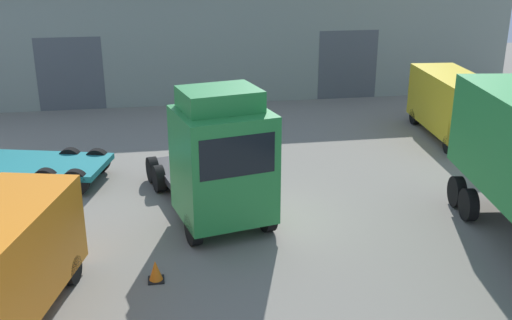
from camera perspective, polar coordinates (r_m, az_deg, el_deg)
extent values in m
plane|color=slate|center=(18.24, 0.77, -5.55)|extent=(60.00, 60.00, 0.00)
cube|color=gray|center=(34.77, -4.77, 11.61)|extent=(32.28, 8.17, 5.71)
cube|color=#4C5156|center=(31.08, -17.27, 7.82)|extent=(3.20, 0.08, 3.60)
cube|color=#4C5156|center=(32.44, 8.72, 8.96)|extent=(3.20, 0.08, 3.60)
cube|color=#28843D|center=(16.86, -3.16, -0.39)|extent=(2.96, 2.88, 3.10)
cube|color=#28843D|center=(16.50, -3.50, 5.80)|extent=(2.41, 2.09, 0.60)
cube|color=black|center=(15.61, -1.79, 0.36)|extent=(2.07, 0.53, 1.12)
cube|color=#232326|center=(20.07, -5.92, -1.43)|extent=(2.74, 4.00, 0.24)
cylinder|color=#B2B2B7|center=(19.89, -2.65, -2.08)|extent=(0.78, 1.19, 0.56)
cylinder|color=black|center=(17.31, 1.05, -5.36)|extent=(0.49, 0.95, 0.90)
cylinder|color=black|center=(16.65, -5.97, -6.56)|extent=(0.49, 0.95, 0.90)
cylinder|color=black|center=(20.81, -3.35, -0.93)|extent=(0.49, 0.95, 0.90)
cylinder|color=black|center=(20.26, -9.24, -1.75)|extent=(0.49, 0.95, 0.90)
cylinder|color=black|center=(21.61, -4.13, -0.14)|extent=(0.49, 0.95, 0.90)
cylinder|color=black|center=(21.08, -9.81, -0.91)|extent=(0.49, 0.95, 0.90)
cylinder|color=black|center=(19.04, 19.59, -4.03)|extent=(0.43, 1.01, 0.98)
cylinder|color=black|center=(19.90, 18.60, -2.87)|extent=(0.43, 1.01, 0.98)
cube|color=yellow|center=(26.68, 18.28, 5.19)|extent=(2.49, 5.88, 2.31)
cube|color=yellow|center=(24.67, 20.29, 2.09)|extent=(2.07, 1.07, 0.90)
cube|color=black|center=(24.71, 20.23, 4.95)|extent=(1.68, 0.23, 0.83)
cylinder|color=black|center=(25.55, 21.49, 1.46)|extent=(0.36, 0.74, 0.72)
cylinder|color=black|center=(24.85, 17.96, 1.39)|extent=(0.36, 0.74, 0.72)
cylinder|color=black|center=(29.13, 18.07, 4.04)|extent=(0.36, 0.74, 0.72)
cylinder|color=black|center=(28.52, 14.90, 4.03)|extent=(0.36, 0.74, 0.72)
cylinder|color=black|center=(15.50, -17.21, -9.95)|extent=(0.47, 0.77, 0.72)
cylinder|color=black|center=(16.19, -22.88, -9.35)|extent=(0.47, 0.77, 0.72)
cube|color=#197075|center=(22.16, -20.69, -0.41)|extent=(5.66, 3.69, 0.20)
cylinder|color=black|center=(20.92, -19.37, -1.96)|extent=(0.95, 0.53, 0.90)
cylinder|color=black|center=(22.71, -17.24, -0.01)|extent=(0.95, 0.53, 0.90)
cylinder|color=black|center=(20.52, -16.83, -2.09)|extent=(0.95, 0.53, 0.90)
cylinder|color=black|center=(22.34, -14.87, -0.09)|extent=(0.95, 0.53, 0.90)
cube|color=black|center=(15.28, -9.49, -11.20)|extent=(0.40, 0.40, 0.04)
cone|color=orange|center=(15.15, -9.54, -10.37)|extent=(0.36, 0.36, 0.55)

